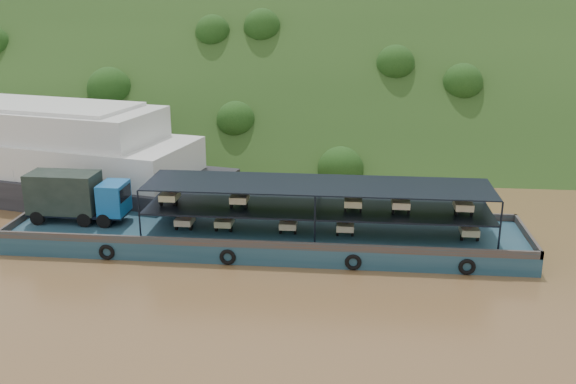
# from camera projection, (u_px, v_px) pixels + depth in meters

# --- Properties ---
(ground) EXTENTS (160.00, 160.00, 0.00)m
(ground) POSITION_uv_depth(u_px,v_px,m) (313.00, 251.00, 43.32)
(ground) COLOR brown
(ground) RESTS_ON ground
(hillside) EXTENTS (140.00, 39.60, 39.60)m
(hillside) POSITION_uv_depth(u_px,v_px,m) (332.00, 136.00, 77.48)
(hillside) COLOR #1B3413
(hillside) RESTS_ON ground
(cargo_barge) EXTENTS (35.00, 7.18, 4.71)m
(cargo_barge) POSITION_uv_depth(u_px,v_px,m) (247.00, 229.00, 44.11)
(cargo_barge) COLOR #133544
(cargo_barge) RESTS_ON ground
(passenger_ferry) EXTENTS (40.07, 17.91, 7.87)m
(passenger_ferry) POSITION_uv_depth(u_px,v_px,m) (11.00, 152.00, 55.70)
(passenger_ferry) COLOR black
(passenger_ferry) RESTS_ON ground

